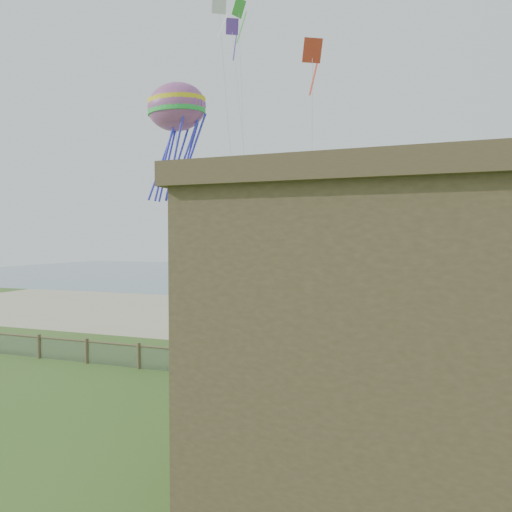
% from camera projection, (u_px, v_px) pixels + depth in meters
% --- Properties ---
extents(ground, '(160.00, 160.00, 0.00)m').
position_uv_depth(ground, '(114.00, 425.00, 15.07)').
color(ground, '#3A5C1F').
rests_on(ground, ground).
extents(sand_beach, '(72.00, 20.00, 0.02)m').
position_uv_depth(sand_beach, '(287.00, 318.00, 35.87)').
color(sand_beach, tan).
rests_on(sand_beach, ground).
extents(ocean, '(160.00, 68.00, 0.02)m').
position_uv_depth(ocean, '(354.00, 276.00, 77.47)').
color(ocean, slate).
rests_on(ocean, ground).
extents(chainlink_fence, '(36.20, 0.20, 1.25)m').
position_uv_depth(chainlink_fence, '(196.00, 363.00, 20.73)').
color(chainlink_fence, '#4A3D2A').
rests_on(chainlink_fence, ground).
extents(picnic_table, '(1.76, 1.35, 0.73)m').
position_uv_depth(picnic_table, '(235.00, 390.00, 17.53)').
color(picnic_table, brown).
rests_on(picnic_table, ground).
extents(octopus_kite, '(4.06, 3.27, 7.38)m').
position_uv_depth(octopus_kite, '(177.00, 140.00, 26.68)').
color(octopus_kite, orange).
extents(kite_white, '(1.87, 2.05, 2.59)m').
position_uv_depth(kite_white, '(219.00, 15.00, 30.07)').
color(kite_white, white).
extents(kite_purple, '(1.83, 2.10, 2.73)m').
position_uv_depth(kite_purple, '(232.00, 37.00, 34.83)').
color(kite_purple, purple).
extents(kite_red, '(1.84, 2.02, 2.44)m').
position_uv_depth(kite_red, '(312.00, 62.00, 24.00)').
color(kite_red, red).
extents(kite_green, '(2.06, 1.81, 2.62)m').
position_uv_depth(kite_green, '(239.00, 17.00, 33.08)').
color(kite_green, green).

